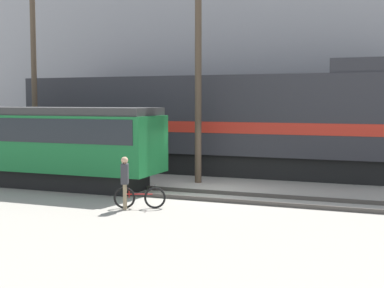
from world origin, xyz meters
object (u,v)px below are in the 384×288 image
streetcar (29,141)px  utility_pole_left (34,84)px  utility_pole_center (198,88)px  person (125,178)px  freight_locomotive (205,122)px  bicycle (140,198)px

streetcar → utility_pole_left: 4.43m
utility_pole_left → utility_pole_center: utility_pole_left is taller
person → utility_pole_left: 10.61m
freight_locomotive → streetcar: bearing=-130.8°
freight_locomotive → utility_pole_left: size_ratio=2.16×
bicycle → person: (-0.37, -0.30, 0.67)m
bicycle → person: bearing=-140.6°
bicycle → utility_pole_left: (-8.47, 5.77, 3.84)m
streetcar → bicycle: (6.39, -2.67, -1.46)m
person → utility_pole_center: 6.74m
bicycle → freight_locomotive: bearing=96.7°
streetcar → bicycle: streetcar is taller
person → utility_pole_left: bearing=143.2°
utility_pole_left → utility_pole_center: size_ratio=1.06×
person → freight_locomotive: bearing=94.2°
freight_locomotive → person: freight_locomotive is taller
bicycle → utility_pole_left: bearing=145.7°
streetcar → bicycle: bearing=-22.7°
freight_locomotive → bicycle: (1.04, -8.87, -2.06)m
bicycle → utility_pole_center: 6.80m
freight_locomotive → person: (0.67, -9.17, -1.39)m
utility_pole_center → bicycle: bearing=-88.0°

